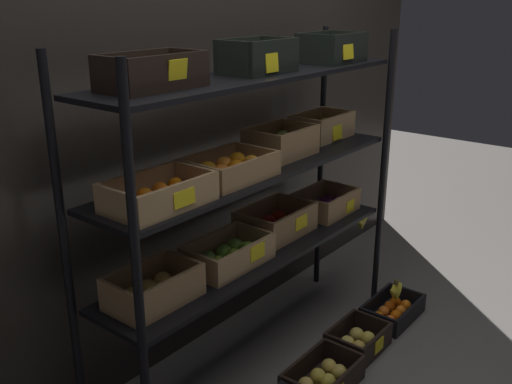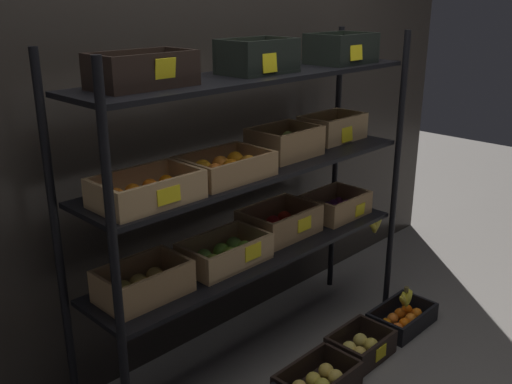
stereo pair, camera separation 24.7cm
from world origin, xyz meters
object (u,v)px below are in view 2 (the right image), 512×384
at_px(display_rack, 256,172).
at_px(crate_ground_apple_gold, 318,383).
at_px(banana_bunch_loose, 405,299).
at_px(crate_ground_right_apple_gold, 360,347).
at_px(crate_ground_rightmost_tangerine, 402,319).

relative_size(display_rack, crate_ground_apple_gold, 4.93).
relative_size(crate_ground_apple_gold, banana_bunch_loose, 2.72).
xyz_separation_m(crate_ground_right_apple_gold, crate_ground_rightmost_tangerine, (0.38, -0.00, -0.01)).
bearing_deg(crate_ground_apple_gold, crate_ground_rightmost_tangerine, 1.69).
relative_size(crate_ground_right_apple_gold, banana_bunch_loose, 2.22).
bearing_deg(crate_ground_rightmost_tangerine, display_rack, 153.86).
xyz_separation_m(display_rack, crate_ground_right_apple_gold, (0.36, -0.36, -0.90)).
relative_size(display_rack, banana_bunch_loose, 13.42).
bearing_deg(crate_ground_rightmost_tangerine, crate_ground_right_apple_gold, 179.62).
height_order(display_rack, banana_bunch_loose, display_rack).
distance_m(display_rack, crate_ground_rightmost_tangerine, 1.23).
bearing_deg(display_rack, crate_ground_right_apple_gold, -45.07).
bearing_deg(crate_ground_apple_gold, crate_ground_right_apple_gold, 3.88).
height_order(crate_ground_apple_gold, crate_ground_rightmost_tangerine, crate_ground_apple_gold).
distance_m(display_rack, crate_ground_apple_gold, 0.98).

